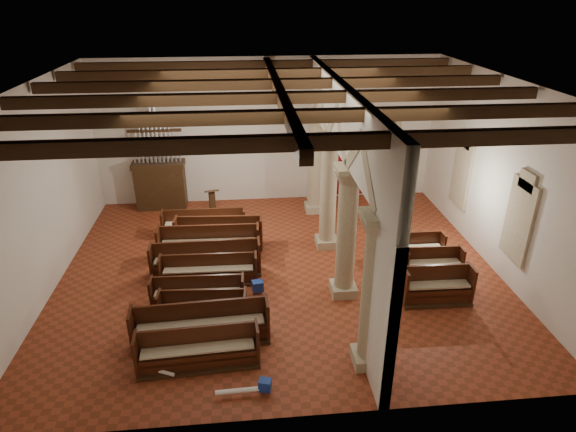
# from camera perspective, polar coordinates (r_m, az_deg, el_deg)

# --- Properties ---
(floor) EXTENTS (14.00, 14.00, 0.00)m
(floor) POSITION_cam_1_polar(r_m,az_deg,el_deg) (15.90, -0.96, -6.41)
(floor) COLOR maroon
(floor) RESTS_ON ground
(ceiling) EXTENTS (14.00, 14.00, 0.00)m
(ceiling) POSITION_cam_1_polar(r_m,az_deg,el_deg) (13.72, -1.15, 15.41)
(ceiling) COLOR #341E11
(ceiling) RESTS_ON wall_back
(wall_back) EXTENTS (14.00, 0.02, 6.00)m
(wall_back) POSITION_cam_1_polar(r_m,az_deg,el_deg) (20.23, -2.44, 9.95)
(wall_back) COLOR white
(wall_back) RESTS_ON floor
(wall_front) EXTENTS (14.00, 0.02, 6.00)m
(wall_front) POSITION_cam_1_polar(r_m,az_deg,el_deg) (9.26, 2.00, -10.10)
(wall_front) COLOR white
(wall_front) RESTS_ON floor
(wall_left) EXTENTS (0.02, 12.00, 6.00)m
(wall_left) POSITION_cam_1_polar(r_m,az_deg,el_deg) (15.68, -27.50, 2.35)
(wall_left) COLOR white
(wall_left) RESTS_ON floor
(wall_right) EXTENTS (0.02, 12.00, 6.00)m
(wall_right) POSITION_cam_1_polar(r_m,az_deg,el_deg) (16.59, 23.90, 4.24)
(wall_right) COLOR white
(wall_right) RESTS_ON floor
(ceiling_beams) EXTENTS (13.80, 11.80, 0.30)m
(ceiling_beams) POSITION_cam_1_polar(r_m,az_deg,el_deg) (13.75, -1.14, 14.67)
(ceiling_beams) COLOR #382512
(ceiling_beams) RESTS_ON wall_back
(arcade) EXTENTS (0.90, 11.90, 6.00)m
(arcade) POSITION_cam_1_polar(r_m,az_deg,el_deg) (14.59, 6.04, 5.98)
(arcade) COLOR #BEB38D
(arcade) RESTS_ON floor
(window_right_a) EXTENTS (0.03, 1.00, 2.20)m
(window_right_a) POSITION_cam_1_polar(r_m,az_deg,el_deg) (15.68, 25.81, -0.50)
(window_right_a) COLOR #32715A
(window_right_a) RESTS_ON wall_right
(window_right_b) EXTENTS (0.03, 1.00, 2.20)m
(window_right_b) POSITION_cam_1_polar(r_m,az_deg,el_deg) (18.91, 19.98, 4.76)
(window_right_b) COLOR #32715A
(window_right_b) RESTS_ON wall_right
(window_back) EXTENTS (1.00, 0.03, 2.20)m
(window_back) POSITION_cam_1_polar(r_m,az_deg,el_deg) (21.29, 11.30, 8.03)
(window_back) COLOR #32715A
(window_back) RESTS_ON wall_back
(pipe_organ) EXTENTS (2.10, 0.85, 4.40)m
(pipe_organ) POSITION_cam_1_polar(r_m,az_deg,el_deg) (20.51, -14.96, 4.54)
(pipe_organ) COLOR #382512
(pipe_organ) RESTS_ON floor
(lectern) EXTENTS (0.60, 0.62, 1.27)m
(lectern) POSITION_cam_1_polar(r_m,az_deg,el_deg) (19.45, -8.94, 1.26)
(lectern) COLOR #392112
(lectern) RESTS_ON floor
(dossal_curtain) EXTENTS (1.80, 0.07, 2.17)m
(dossal_curtain) POSITION_cam_1_polar(r_m,az_deg,el_deg) (21.18, 7.20, 5.28)
(dossal_curtain) COLOR maroon
(dossal_curtain) RESTS_ON floor
(processional_banner) EXTENTS (0.52, 0.67, 2.44)m
(processional_banner) POSITION_cam_1_polar(r_m,az_deg,el_deg) (20.42, 11.33, 3.12)
(processional_banner) COLOR #382512
(processional_banner) RESTS_ON floor
(hymnal_box_a) EXTENTS (0.33, 0.29, 0.28)m
(hymnal_box_a) POSITION_cam_1_polar(r_m,az_deg,el_deg) (11.57, -2.74, -19.35)
(hymnal_box_a) COLOR navy
(hymnal_box_a) RESTS_ON floor
(hymnal_box_b) EXTENTS (0.32, 0.29, 0.27)m
(hymnal_box_b) POSITION_cam_1_polar(r_m,az_deg,el_deg) (13.87, -6.65, -10.74)
(hymnal_box_b) COLOR #163D9C
(hymnal_box_b) RESTS_ON floor
(hymnal_box_c) EXTENTS (0.36, 0.31, 0.32)m
(hymnal_box_c) POSITION_cam_1_polar(r_m,az_deg,el_deg) (14.66, -3.63, -8.28)
(hymnal_box_c) COLOR #161595
(hymnal_box_c) RESTS_ON floor
(tube_heater_a) EXTENTS (1.10, 0.15, 0.11)m
(tube_heater_a) POSITION_cam_1_polar(r_m,az_deg,el_deg) (11.60, -5.76, -19.89)
(tube_heater_a) COLOR silver
(tube_heater_a) RESTS_ON floor
(tube_heater_b) EXTENTS (0.85, 0.45, 0.09)m
(tube_heater_b) POSITION_cam_1_polar(r_m,az_deg,el_deg) (12.39, -15.22, -17.25)
(tube_heater_b) COLOR silver
(tube_heater_b) RESTS_ON floor
(nave_pew_0) EXTENTS (2.97, 0.86, 1.05)m
(nave_pew_0) POSITION_cam_1_polar(r_m,az_deg,el_deg) (12.32, -10.54, -15.83)
(nave_pew_0) COLOR #382512
(nave_pew_0) RESTS_ON floor
(nave_pew_1) EXTENTS (3.53, 0.92, 1.14)m
(nave_pew_1) POSITION_cam_1_polar(r_m,az_deg,el_deg) (12.97, -10.20, -13.18)
(nave_pew_1) COLOR #382512
(nave_pew_1) RESTS_ON floor
(nave_pew_2) EXTENTS (2.44, 0.78, 0.96)m
(nave_pew_2) POSITION_cam_1_polar(r_m,az_deg,el_deg) (13.68, -10.02, -11.16)
(nave_pew_2) COLOR #382512
(nave_pew_2) RESTS_ON floor
(nave_pew_3) EXTENTS (2.69, 0.72, 0.95)m
(nave_pew_3) POSITION_cam_1_polar(r_m,az_deg,el_deg) (14.31, -10.59, -9.42)
(nave_pew_3) COLOR #382512
(nave_pew_3) RESTS_ON floor
(nave_pew_4) EXTENTS (3.03, 0.71, 0.96)m
(nave_pew_4) POSITION_cam_1_polar(r_m,az_deg,el_deg) (15.29, -9.34, -6.81)
(nave_pew_4) COLOR #382512
(nave_pew_4) RESTS_ON floor
(nave_pew_5) EXTENTS (3.48, 0.79, 1.12)m
(nave_pew_5) POSITION_cam_1_polar(r_m,az_deg,el_deg) (15.71, -9.66, -5.65)
(nave_pew_5) COLOR #382512
(nave_pew_5) RESTS_ON floor
(nave_pew_6) EXTENTS (3.44, 0.86, 1.13)m
(nave_pew_6) POSITION_cam_1_polar(r_m,az_deg,el_deg) (16.67, -9.32, -3.68)
(nave_pew_6) COLOR #382512
(nave_pew_6) RESTS_ON floor
(nave_pew_7) EXTENTS (3.11, 0.95, 1.13)m
(nave_pew_7) POSITION_cam_1_polar(r_m,az_deg,el_deg) (17.24, -8.15, -2.54)
(nave_pew_7) COLOR #382512
(nave_pew_7) RESTS_ON floor
(nave_pew_8) EXTENTS (3.06, 0.68, 1.02)m
(nave_pew_8) POSITION_cam_1_polar(r_m,az_deg,el_deg) (18.14, -9.89, -1.33)
(nave_pew_8) COLOR #382512
(nave_pew_8) RESTS_ON floor
(aisle_pew_0) EXTENTS (2.05, 0.80, 1.13)m
(aisle_pew_0) POSITION_cam_1_polar(r_m,az_deg,el_deg) (14.87, 17.16, -8.41)
(aisle_pew_0) COLOR #382512
(aisle_pew_0) RESTS_ON floor
(aisle_pew_1) EXTENTS (1.89, 0.68, 0.95)m
(aisle_pew_1) POSITION_cam_1_polar(r_m,az_deg,el_deg) (16.15, 16.72, -5.74)
(aisle_pew_1) COLOR #382512
(aisle_pew_1) RESTS_ON floor
(aisle_pew_2) EXTENTS (1.79, 0.68, 1.00)m
(aisle_pew_2) POSITION_cam_1_polar(r_m,az_deg,el_deg) (16.82, 14.97, -4.10)
(aisle_pew_2) COLOR #382512
(aisle_pew_2) RESTS_ON floor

